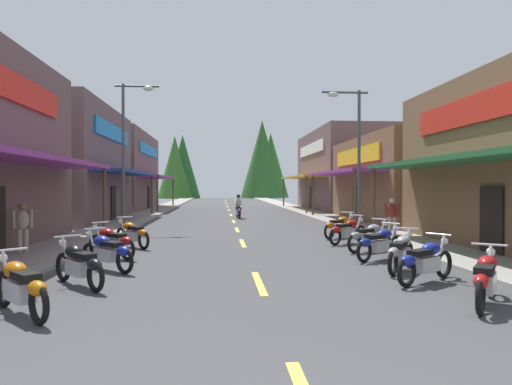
{
  "coord_description": "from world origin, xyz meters",
  "views": [
    {
      "loc": [
        -0.86,
        -2.05,
        2.1
      ],
      "look_at": [
        1.97,
        32.3,
        1.61
      ],
      "focal_mm": 31.59,
      "sensor_mm": 36.0,
      "label": 1
    }
  ],
  "objects_px": {
    "motorcycle_parked_left_4": "(132,233)",
    "pedestrian_waiting": "(23,226)",
    "motorcycle_parked_right_2": "(401,251)",
    "motorcycle_parked_left_3": "(112,241)",
    "streetlamp_right": "(352,141)",
    "motorcycle_parked_right_3": "(380,243)",
    "motorcycle_parked_left_1": "(79,263)",
    "motorcycle_parked_right_6": "(340,226)",
    "motorcycle_parked_right_5": "(348,230)",
    "motorcycle_parked_left_0": "(21,286)",
    "motorcycle_parked_left_2": "(107,251)",
    "rider_cruising_lead": "(238,208)",
    "pedestrian_browsing": "(392,215)",
    "motorcycle_parked_right_1": "(425,260)",
    "motorcycle_parked_right_0": "(486,278)",
    "motorcycle_parked_right_4": "(369,236)",
    "streetlamp_left": "(129,137)"
  },
  "relations": [
    {
      "from": "motorcycle_parked_right_5",
      "to": "pedestrian_waiting",
      "type": "relative_size",
      "value": 1.11
    },
    {
      "from": "motorcycle_parked_right_0",
      "to": "motorcycle_parked_left_3",
      "type": "height_order",
      "value": "same"
    },
    {
      "from": "motorcycle_parked_right_5",
      "to": "motorcycle_parked_left_1",
      "type": "xyz_separation_m",
      "value": [
        -7.57,
        -6.37,
        0.0
      ]
    },
    {
      "from": "streetlamp_right",
      "to": "rider_cruising_lead",
      "type": "xyz_separation_m",
      "value": [
        -4.72,
        9.39,
        -3.49
      ]
    },
    {
      "from": "motorcycle_parked_left_4",
      "to": "motorcycle_parked_left_3",
      "type": "bearing_deg",
      "value": 135.14
    },
    {
      "from": "streetlamp_right",
      "to": "motorcycle_parked_left_3",
      "type": "bearing_deg",
      "value": -144.83
    },
    {
      "from": "motorcycle_parked_right_6",
      "to": "motorcycle_parked_left_1",
      "type": "height_order",
      "value": "same"
    },
    {
      "from": "motorcycle_parked_right_2",
      "to": "motorcycle_parked_left_0",
      "type": "height_order",
      "value": "same"
    },
    {
      "from": "motorcycle_parked_left_1",
      "to": "motorcycle_parked_left_2",
      "type": "height_order",
      "value": "same"
    },
    {
      "from": "streetlamp_right",
      "to": "pedestrian_browsing",
      "type": "xyz_separation_m",
      "value": [
        1.08,
        -1.96,
        -3.21
      ]
    },
    {
      "from": "streetlamp_left",
      "to": "motorcycle_parked_right_0",
      "type": "distance_m",
      "value": 17.45
    },
    {
      "from": "motorcycle_parked_right_4",
      "to": "motorcycle_parked_left_2",
      "type": "bearing_deg",
      "value": 166.51
    },
    {
      "from": "streetlamp_right",
      "to": "pedestrian_waiting",
      "type": "distance_m",
      "value": 13.57
    },
    {
      "from": "motorcycle_parked_right_6",
      "to": "motorcycle_parked_left_3",
      "type": "xyz_separation_m",
      "value": [
        -7.99,
        -4.43,
        0.0
      ]
    },
    {
      "from": "motorcycle_parked_right_3",
      "to": "motorcycle_parked_right_4",
      "type": "bearing_deg",
      "value": 45.64
    },
    {
      "from": "streetlamp_left",
      "to": "motorcycle_parked_right_3",
      "type": "relative_size",
      "value": 3.86
    },
    {
      "from": "motorcycle_parked_right_5",
      "to": "rider_cruising_lead",
      "type": "height_order",
      "value": "rider_cruising_lead"
    },
    {
      "from": "motorcycle_parked_right_2",
      "to": "motorcycle_parked_left_3",
      "type": "xyz_separation_m",
      "value": [
        -7.6,
        2.65,
        0.0
      ]
    },
    {
      "from": "streetlamp_left",
      "to": "pedestrian_browsing",
      "type": "bearing_deg",
      "value": -20.07
    },
    {
      "from": "motorcycle_parked_right_3",
      "to": "motorcycle_parked_left_1",
      "type": "bearing_deg",
      "value": 165.33
    },
    {
      "from": "motorcycle_parked_right_2",
      "to": "pedestrian_waiting",
      "type": "distance_m",
      "value": 10.83
    },
    {
      "from": "motorcycle_parked_right_3",
      "to": "motorcycle_parked_left_1",
      "type": "xyz_separation_m",
      "value": [
        -7.45,
        -2.8,
        0.0
      ]
    },
    {
      "from": "motorcycle_parked_right_6",
      "to": "motorcycle_parked_left_0",
      "type": "bearing_deg",
      "value": -168.25
    },
    {
      "from": "motorcycle_parked_right_4",
      "to": "rider_cruising_lead",
      "type": "xyz_separation_m",
      "value": [
        -3.56,
        15.11,
        0.17
      ]
    },
    {
      "from": "motorcycle_parked_left_4",
      "to": "rider_cruising_lead",
      "type": "distance_m",
      "value": 14.21
    },
    {
      "from": "motorcycle_parked_right_3",
      "to": "motorcycle_parked_left_2",
      "type": "height_order",
      "value": "same"
    },
    {
      "from": "motorcycle_parked_left_1",
      "to": "motorcycle_parked_right_1",
      "type": "bearing_deg",
      "value": -133.19
    },
    {
      "from": "motorcycle_parked_left_3",
      "to": "rider_cruising_lead",
      "type": "bearing_deg",
      "value": -64.33
    },
    {
      "from": "streetlamp_right",
      "to": "motorcycle_parked_right_1",
      "type": "bearing_deg",
      "value": -98.24
    },
    {
      "from": "motorcycle_parked_left_4",
      "to": "streetlamp_right",
      "type": "bearing_deg",
      "value": -105.24
    },
    {
      "from": "motorcycle_parked_right_2",
      "to": "motorcycle_parked_left_3",
      "type": "distance_m",
      "value": 8.04
    },
    {
      "from": "motorcycle_parked_left_0",
      "to": "rider_cruising_lead",
      "type": "distance_m",
      "value": 22.09
    },
    {
      "from": "motorcycle_parked_left_2",
      "to": "rider_cruising_lead",
      "type": "distance_m",
      "value": 18.24
    },
    {
      "from": "motorcycle_parked_left_0",
      "to": "pedestrian_waiting",
      "type": "relative_size",
      "value": 1.03
    },
    {
      "from": "streetlamp_right",
      "to": "motorcycle_parked_right_5",
      "type": "bearing_deg",
      "value": -108.98
    },
    {
      "from": "motorcycle_parked_left_1",
      "to": "rider_cruising_lead",
      "type": "relative_size",
      "value": 0.78
    },
    {
      "from": "motorcycle_parked_left_1",
      "to": "motorcycle_parked_left_3",
      "type": "relative_size",
      "value": 0.99
    },
    {
      "from": "motorcycle_parked_left_0",
      "to": "motorcycle_parked_right_0",
      "type": "bearing_deg",
      "value": -132.88
    },
    {
      "from": "motorcycle_parked_left_4",
      "to": "pedestrian_waiting",
      "type": "relative_size",
      "value": 1.06
    },
    {
      "from": "motorcycle_parked_right_1",
      "to": "motorcycle_parked_right_4",
      "type": "bearing_deg",
      "value": 51.35
    },
    {
      "from": "motorcycle_parked_right_3",
      "to": "pedestrian_waiting",
      "type": "distance_m",
      "value": 10.53
    },
    {
      "from": "motorcycle_parked_right_3",
      "to": "motorcycle_parked_left_1",
      "type": "distance_m",
      "value": 7.96
    },
    {
      "from": "motorcycle_parked_right_6",
      "to": "pedestrian_browsing",
      "type": "distance_m",
      "value": 2.22
    },
    {
      "from": "motorcycle_parked_left_1",
      "to": "motorcycle_parked_left_2",
      "type": "bearing_deg",
      "value": -46.01
    },
    {
      "from": "motorcycle_parked_right_5",
      "to": "motorcycle_parked_left_0",
      "type": "distance_m",
      "value": 11.53
    },
    {
      "from": "motorcycle_parked_right_5",
      "to": "motorcycle_parked_right_6",
      "type": "bearing_deg",
      "value": 46.5
    },
    {
      "from": "motorcycle_parked_left_0",
      "to": "rider_cruising_lead",
      "type": "bearing_deg",
      "value": -54.23
    },
    {
      "from": "motorcycle_parked_right_3",
      "to": "motorcycle_parked_left_0",
      "type": "height_order",
      "value": "same"
    },
    {
      "from": "motorcycle_parked_right_0",
      "to": "rider_cruising_lead",
      "type": "distance_m",
      "value": 21.94
    },
    {
      "from": "streetlamp_left",
      "to": "streetlamp_right",
      "type": "xyz_separation_m",
      "value": [
        10.23,
        -2.17,
        -0.32
      ]
    }
  ]
}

